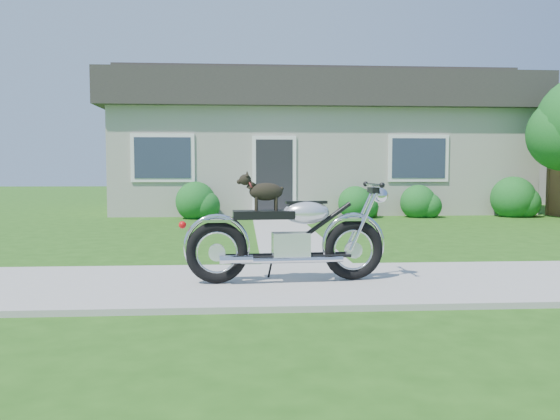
% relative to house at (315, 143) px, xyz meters
% --- Properties ---
extents(ground, '(80.00, 80.00, 0.00)m').
position_rel_house_xyz_m(ground, '(0.00, -11.99, -2.16)').
color(ground, '#235114').
rests_on(ground, ground).
extents(sidewalk, '(24.00, 2.20, 0.04)m').
position_rel_house_xyz_m(sidewalk, '(0.00, -11.99, -2.14)').
color(sidewalk, '#9E9B93').
rests_on(sidewalk, ground).
extents(walkway, '(1.20, 8.00, 0.03)m').
position_rel_house_xyz_m(walkway, '(-1.50, -6.99, -2.14)').
color(walkway, '#9E9B93').
rests_on(walkway, ground).
extents(house, '(12.60, 7.03, 4.50)m').
position_rel_house_xyz_m(house, '(0.00, 0.00, 0.00)').
color(house, '#AFAA9E').
rests_on(house, ground).
extents(shrub_row, '(9.71, 1.19, 1.19)m').
position_rel_house_xyz_m(shrub_row, '(1.51, -3.49, -1.71)').
color(shrub_row, '#185B1E').
rests_on(shrub_row, ground).
extents(potted_plant_left, '(0.76, 0.69, 0.75)m').
position_rel_house_xyz_m(potted_plant_left, '(-3.63, -3.44, -1.78)').
color(potted_plant_left, '#294F14').
rests_on(potted_plant_left, ground).
extents(potted_plant_right, '(0.50, 0.50, 0.77)m').
position_rel_house_xyz_m(potted_plant_right, '(1.09, -3.44, -1.77)').
color(potted_plant_right, '#2F641B').
rests_on(potted_plant_right, ground).
extents(motorcycle_with_dog, '(2.22, 0.60, 1.17)m').
position_rel_house_xyz_m(motorcycle_with_dog, '(-1.83, -12.02, -1.61)').
color(motorcycle_with_dog, black).
rests_on(motorcycle_with_dog, sidewalk).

